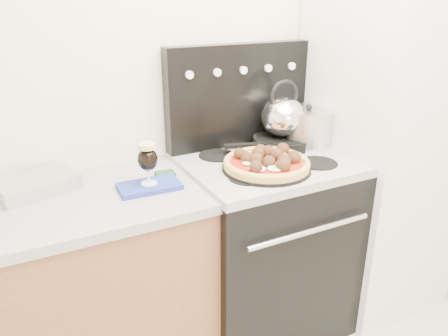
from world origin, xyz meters
TOP-DOWN VIEW (x-y plane):
  - room_shell at (0.00, 0.29)m, footprint 3.52×3.01m
  - base_cabinet at (-1.02, 1.20)m, footprint 1.45×0.60m
  - countertop at (-1.02, 1.20)m, footprint 1.48×0.63m
  - stove_body at (0.08, 1.18)m, footprint 0.76×0.65m
  - cooktop at (0.08, 1.18)m, footprint 0.76×0.65m
  - backguard at (0.08, 1.45)m, footprint 0.76×0.08m
  - fridge at (0.78, 1.15)m, footprint 0.64×0.68m
  - foil_sheet at (-0.91, 1.34)m, footprint 0.35×0.29m
  - oven_mitt at (-0.50, 1.15)m, footprint 0.25×0.15m
  - beer_glass at (-0.50, 1.15)m, footprint 0.08×0.08m
  - pizza_pan at (0.01, 1.07)m, footprint 0.42×0.42m
  - pizza at (0.01, 1.07)m, footprint 0.47×0.47m
  - skillet at (0.25, 1.30)m, footprint 0.36×0.36m
  - tea_kettle at (0.25, 1.30)m, footprint 0.24×0.24m
  - stock_pot at (0.37, 1.25)m, footprint 0.29×0.29m

SIDE VIEW (x-z plane):
  - base_cabinet at x=-1.02m, z-range 0.00..0.86m
  - stove_body at x=0.08m, z-range 0.00..0.88m
  - countertop at x=-1.02m, z-range 0.86..0.90m
  - cooktop at x=0.08m, z-range 0.88..0.92m
  - oven_mitt at x=-0.50m, z-range 0.90..0.92m
  - pizza_pan at x=0.01m, z-range 0.92..0.93m
  - foil_sheet at x=-0.91m, z-range 0.90..0.96m
  - skillet at x=0.25m, z-range 0.92..0.97m
  - fridge at x=0.78m, z-range 0.00..1.90m
  - pizza at x=0.01m, z-range 0.93..0.99m
  - stock_pot at x=0.37m, z-range 0.92..1.10m
  - beer_glass at x=-0.50m, z-range 0.92..1.10m
  - tea_kettle at x=0.25m, z-range 0.97..1.21m
  - backguard at x=0.08m, z-range 0.92..1.42m
  - room_shell at x=0.00m, z-range -0.01..2.51m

